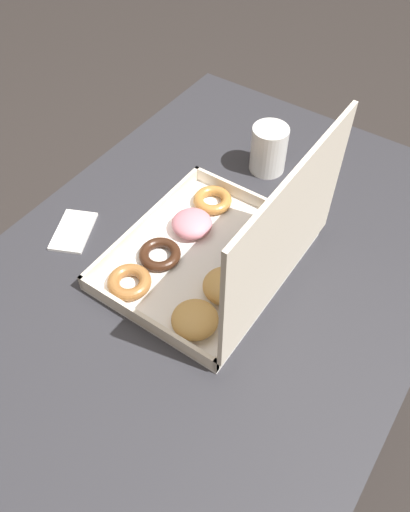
{
  "coord_description": "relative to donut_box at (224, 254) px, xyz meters",
  "views": [
    {
      "loc": [
        0.52,
        0.33,
        1.45
      ],
      "look_at": [
        0.02,
        -0.02,
        0.72
      ],
      "focal_mm": 35.0,
      "sensor_mm": 36.0,
      "label": 1
    }
  ],
  "objects": [
    {
      "name": "coffee_mug",
      "position": [
        -0.31,
        -0.08,
        0.0
      ],
      "size": [
        0.08,
        0.08,
        0.11
      ],
      "color": "white",
      "rests_on": "dining_table"
    },
    {
      "name": "paper_napkin",
      "position": [
        0.09,
        -0.31,
        -0.05
      ],
      "size": [
        0.13,
        0.11,
        0.01
      ],
      "color": "white",
      "rests_on": "dining_table"
    },
    {
      "name": "ground_plane",
      "position": [
        -0.02,
        -0.02,
        -0.76
      ],
      "size": [
        8.0,
        8.0,
        0.0
      ],
      "primitive_type": "plane",
      "color": "#2D2826"
    },
    {
      "name": "dining_table",
      "position": [
        -0.02,
        -0.02,
        -0.15
      ],
      "size": [
        1.1,
        0.8,
        0.7
      ],
      "color": "#2D2D33",
      "rests_on": "ground_plane"
    },
    {
      "name": "donut_box",
      "position": [
        0.0,
        0.0,
        0.0
      ],
      "size": [
        0.37,
        0.31,
        0.31
      ],
      "color": "white",
      "rests_on": "dining_table"
    }
  ]
}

